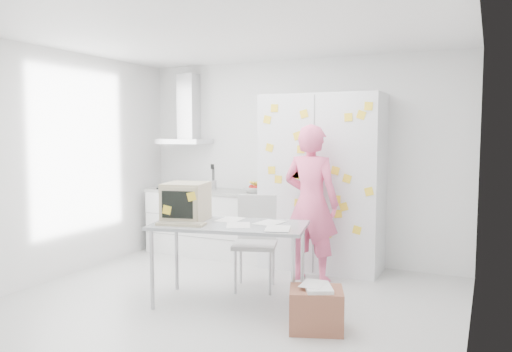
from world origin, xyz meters
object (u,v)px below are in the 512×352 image
at_px(desk, 201,212).
at_px(person, 311,203).
at_px(chair, 256,236).
at_px(cardboard_box, 316,309).

bearing_deg(desk, person, 43.13).
relative_size(person, chair, 1.78).
distance_m(desk, cardboard_box, 1.52).
relative_size(person, cardboard_box, 3.27).
relative_size(person, desk, 1.11).
distance_m(chair, cardboard_box, 1.40).
relative_size(desk, cardboard_box, 2.95).
xyz_separation_m(person, chair, (-0.48, -0.49, -0.33)).
relative_size(desk, chair, 1.61).
distance_m(person, chair, 0.76).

